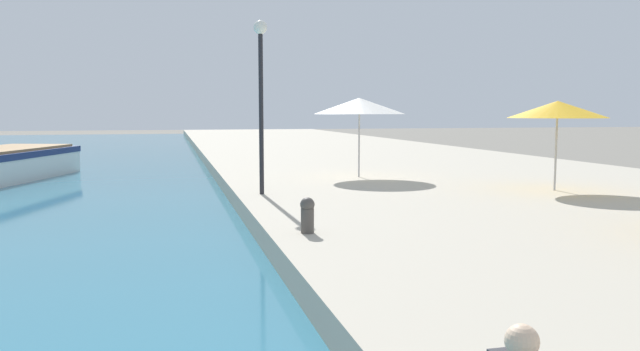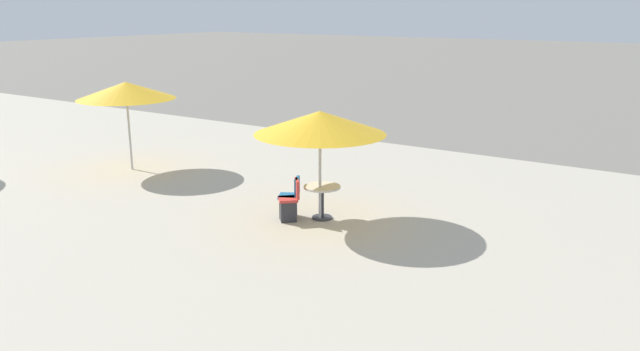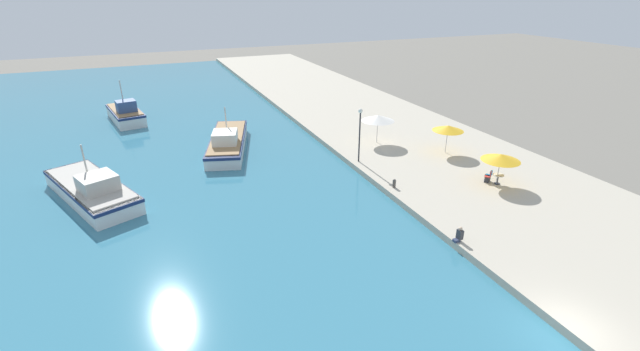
% 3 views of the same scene
% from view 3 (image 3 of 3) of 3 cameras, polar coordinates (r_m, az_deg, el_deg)
% --- Properties ---
extents(ground_plane, '(200.00, 200.00, 0.00)m').
position_cam_3_polar(ground_plane, '(22.67, 29.84, -18.29)').
color(ground_plane, slate).
extents(water_basin, '(56.00, 90.00, 0.04)m').
position_cam_3_polar(water_basin, '(49.60, -36.56, 2.66)').
color(water_basin, teal).
rests_on(water_basin, ground_plane).
extents(quay_promenade, '(16.00, 90.00, 0.51)m').
position_cam_3_polar(quay_promenade, '(53.31, 3.95, 8.88)').
color(quay_promenade, '#BCB29E').
rests_on(quay_promenade, ground_plane).
extents(fishing_boat_near, '(6.93, 10.51, 4.11)m').
position_cam_3_polar(fishing_boat_near, '(34.49, -28.12, -1.60)').
color(fishing_boat_near, white).
rests_on(fishing_boat_near, water_basin).
extents(fishing_boat_mid, '(6.00, 11.07, 4.01)m').
position_cam_3_polar(fishing_boat_mid, '(40.80, -12.22, 4.47)').
color(fishing_boat_mid, silver).
rests_on(fishing_boat_mid, water_basin).
extents(fishing_boat_far, '(4.22, 7.90, 4.62)m').
position_cam_3_polar(fishing_boat_far, '(53.22, -24.48, 7.53)').
color(fishing_boat_far, silver).
rests_on(fishing_boat_far, water_basin).
extents(cafe_umbrella_pink, '(2.80, 2.80, 2.39)m').
position_cam_3_polar(cafe_umbrella_pink, '(33.82, 22.98, 2.24)').
color(cafe_umbrella_pink, '#B7B7B7').
rests_on(cafe_umbrella_pink, quay_promenade).
extents(cafe_umbrella_white, '(2.70, 2.70, 2.49)m').
position_cam_3_polar(cafe_umbrella_white, '(38.99, 16.71, 6.07)').
color(cafe_umbrella_white, '#B7B7B7').
rests_on(cafe_umbrella_white, quay_promenade).
extents(cafe_umbrella_striped, '(3.06, 3.06, 2.65)m').
position_cam_3_polar(cafe_umbrella_striped, '(40.26, 7.74, 7.61)').
color(cafe_umbrella_striped, '#B7B7B7').
rests_on(cafe_umbrella_striped, quay_promenade).
extents(cafe_table, '(0.80, 0.80, 0.74)m').
position_cam_3_polar(cafe_table, '(34.47, 22.66, -0.21)').
color(cafe_table, '#333338').
rests_on(cafe_table, quay_promenade).
extents(cafe_chair_left, '(0.55, 0.56, 0.91)m').
position_cam_3_polar(cafe_chair_left, '(34.74, 21.50, -0.21)').
color(cafe_chair_left, '#2D2D33').
rests_on(cafe_chair_left, quay_promenade).
extents(cafe_chair_right, '(0.59, 0.59, 0.91)m').
position_cam_3_polar(cafe_chair_right, '(34.55, 21.43, -0.33)').
color(cafe_chair_right, '#2D2D33').
rests_on(cafe_chair_right, quay_promenade).
extents(person_at_quay, '(0.51, 0.36, 0.94)m').
position_cam_3_polar(person_at_quay, '(26.18, 18.07, -7.55)').
color(person_at_quay, '#333D5B').
rests_on(person_at_quay, quay_promenade).
extents(mooring_bollard, '(0.26, 0.26, 0.65)m').
position_cam_3_polar(mooring_bollard, '(31.79, 9.87, -0.99)').
color(mooring_bollard, '#4C4742').
rests_on(mooring_bollard, quay_promenade).
extents(lamppost, '(0.36, 0.36, 4.56)m').
position_cam_3_polar(lamppost, '(35.24, 5.34, 6.56)').
color(lamppost, '#232328').
rests_on(lamppost, quay_promenade).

